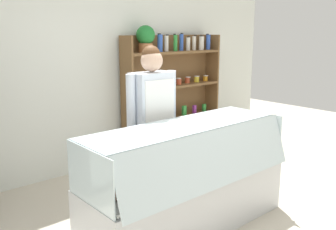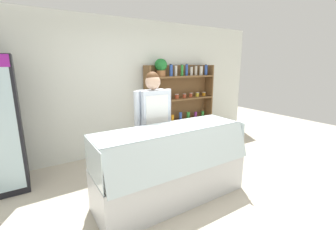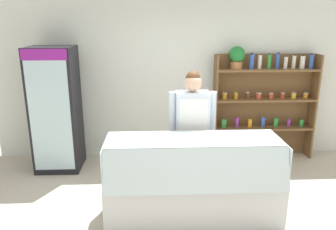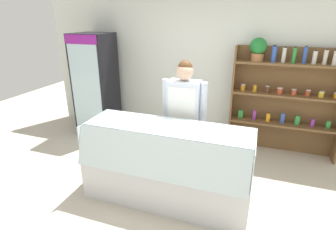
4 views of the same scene
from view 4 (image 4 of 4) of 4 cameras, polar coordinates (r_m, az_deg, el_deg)
name	(u,v)px [view 4 (image 4 of 4)]	position (r m, az deg, el deg)	size (l,w,h in m)	color
ground_plane	(181,206)	(3.50, 2.84, -19.22)	(12.00, 12.00, 0.00)	beige
back_wall	(216,69)	(4.87, 10.50, 9.87)	(6.80, 0.10, 2.70)	silver
drinks_fridge	(96,86)	(5.30, -15.39, 6.21)	(0.69, 0.65, 1.96)	black
shelving_unit	(283,92)	(4.69, 23.72, 4.68)	(1.72, 0.29, 1.93)	brown
deli_display_case	(166,177)	(3.45, -0.36, -13.31)	(2.06, 0.78, 1.01)	silver
shop_clerk	(184,111)	(3.60, 3.47, 0.86)	(0.62, 0.25, 1.72)	#383D51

